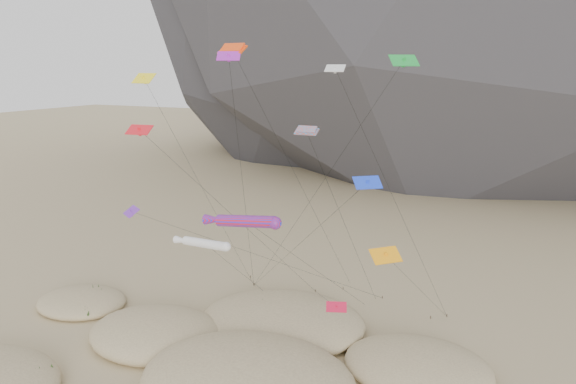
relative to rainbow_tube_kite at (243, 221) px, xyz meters
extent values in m
ellipsoid|color=#CCB789|center=(-9.68, 0.02, -12.06)|extent=(12.95, 11.00, 3.12)
ellipsoid|color=#CCB789|center=(2.41, -4.03, -11.76)|extent=(17.59, 14.95, 4.43)
ellipsoid|color=#CCB789|center=(-0.08, 7.53, -12.09)|extent=(16.56, 14.07, 2.98)
ellipsoid|color=#CCB789|center=(13.81, 4.77, -12.19)|extent=(12.47, 10.60, 2.54)
ellipsoid|color=#CCB789|center=(-21.76, 2.78, -12.29)|extent=(9.91, 8.42, 2.08)
ellipsoid|color=black|center=(-14.06, -10.24, -11.96)|extent=(2.45, 2.09, 0.73)
ellipsoid|color=black|center=(-10.60, -1.08, -11.96)|extent=(3.25, 2.78, 0.97)
ellipsoid|color=black|center=(-8.38, 0.43, -12.06)|extent=(1.88, 1.61, 0.56)
ellipsoid|color=black|center=(2.06, -2.23, -11.66)|extent=(2.93, 2.51, 0.88)
ellipsoid|color=black|center=(0.19, -4.24, -11.86)|extent=(2.67, 2.29, 0.80)
ellipsoid|color=black|center=(-2.28, 7.45, -11.76)|extent=(2.94, 2.52, 0.88)
ellipsoid|color=black|center=(1.69, 7.67, -11.86)|extent=(2.51, 2.15, 0.75)
ellipsoid|color=black|center=(15.85, 5.34, -12.06)|extent=(2.14, 1.83, 0.64)
ellipsoid|color=black|center=(11.53, 3.39, -12.16)|extent=(2.20, 1.88, 0.66)
ellipsoid|color=black|center=(-21.10, 5.04, -12.26)|extent=(2.44, 2.09, 0.73)
ellipsoid|color=black|center=(-19.00, 0.90, -12.36)|extent=(1.82, 1.55, 0.55)
cylinder|color=#3F2D1E|center=(-0.50, 17.00, -12.61)|extent=(0.08, 0.08, 0.30)
cylinder|color=#3F2D1E|center=(2.12, 18.97, -12.61)|extent=(0.08, 0.08, 0.30)
cylinder|color=#3F2D1E|center=(4.74, 13.47, -12.61)|extent=(0.08, 0.08, 0.30)
cylinder|color=#3F2D1E|center=(6.90, 18.43, -12.61)|extent=(0.08, 0.08, 0.30)
cylinder|color=#3F2D1E|center=(12.77, 15.56, -12.61)|extent=(0.08, 0.08, 0.30)
cylinder|color=#3F2D1E|center=(-7.74, 15.61, -12.61)|extent=(0.08, 0.08, 0.30)
cylinder|color=#3F2D1E|center=(14.21, 16.69, -12.61)|extent=(0.08, 0.08, 0.30)
cylinder|color=#3F2D1E|center=(-9.28, 17.56, -12.61)|extent=(0.08, 0.08, 0.30)
cylinder|color=red|center=(0.25, -0.03, 0.04)|extent=(5.61, 1.31, 1.57)
sphere|color=red|center=(2.99, -0.18, 0.26)|extent=(1.06, 1.06, 1.06)
cone|color=red|center=(-2.76, 0.14, -0.24)|extent=(2.32, 1.03, 1.13)
cylinder|color=black|center=(2.98, 7.98, -6.36)|extent=(5.48, 16.04, 12.82)
cylinder|color=silver|center=(-4.82, 1.45, -3.01)|extent=(5.11, 1.72, 1.15)
sphere|color=silver|center=(-2.36, 0.99, -2.81)|extent=(0.84, 0.84, 0.84)
cone|color=silver|center=(-7.53, 1.96, -3.26)|extent=(2.15, 1.09, 0.86)
cylinder|color=black|center=(-4.37, 7.29, -7.89)|extent=(0.93, 11.69, 9.76)
cube|color=#FF440D|center=(-4.09, 5.67, 13.80)|extent=(2.81, 1.48, 0.79)
cube|color=#FF440D|center=(-4.09, 5.67, 14.01)|extent=(2.38, 1.18, 0.77)
cylinder|color=black|center=(-0.98, 13.50, 0.52)|extent=(6.24, 15.67, 26.57)
cube|color=#FF431A|center=(3.26, 5.35, 6.96)|extent=(2.04, 0.87, 0.58)
cube|color=#FF431A|center=(3.26, 5.35, 7.15)|extent=(1.73, 0.69, 0.57)
cylinder|color=black|center=(4.76, 11.70, -2.90)|extent=(3.03, 12.72, 19.74)
cube|color=red|center=(7.99, 0.63, -6.27)|extent=(1.84, 1.41, 0.55)
cube|color=red|center=(7.99, 0.63, -6.42)|extent=(0.23, 0.20, 0.57)
cylinder|color=black|center=(3.75, 8.82, -9.49)|extent=(8.51, 16.39, 6.47)
cube|color=purple|center=(-14.20, 2.84, -1.45)|extent=(2.39, 2.10, 0.77)
cube|color=purple|center=(-14.20, 2.84, -1.60)|extent=(0.33, 0.32, 0.73)
cylinder|color=black|center=(-3.65, 10.63, -7.08)|extent=(21.13, 15.62, 11.28)
cube|color=#169333|center=(11.26, 5.81, 12.84)|extent=(2.43, 2.24, 0.89)
cube|color=#169333|center=(11.26, 5.81, 12.69)|extent=(0.38, 0.39, 0.75)
cylinder|color=black|center=(1.76, 10.71, 0.06)|extent=(19.03, 9.83, 25.56)
cube|color=yellow|center=(-12.10, 3.25, 11.30)|extent=(2.26, 1.24, 0.92)
cube|color=yellow|center=(-12.10, 3.25, 11.15)|extent=(0.29, 0.33, 0.73)
cylinder|color=black|center=(-9.92, 9.43, -0.70)|extent=(4.38, 12.38, 24.02)
cube|color=blue|center=(10.24, 0.57, 4.05)|extent=(2.27, 2.10, 0.79)
cube|color=blue|center=(10.24, 0.57, 3.90)|extent=(0.34, 0.34, 0.70)
cylinder|color=black|center=(1.25, 8.09, -4.33)|extent=(18.01, 15.06, 16.78)
cube|color=#FF9A0D|center=(11.47, 1.90, -1.83)|extent=(2.53, 2.56, 0.94)
cube|color=#FF9A0D|center=(11.47, 1.90, -1.98)|extent=(0.41, 0.41, 0.81)
cylinder|color=black|center=(12.84, 9.30, -7.27)|extent=(2.77, 14.81, 10.90)
cube|color=silver|center=(4.73, 8.04, 12.22)|extent=(1.80, 1.09, 0.63)
cube|color=silver|center=(4.73, 8.04, 12.07)|extent=(0.22, 0.20, 0.59)
cylinder|color=black|center=(9.47, 12.37, -0.25)|extent=(9.51, 8.68, 24.94)
cube|color=purple|center=(-3.71, 4.40, 13.26)|extent=(2.25, 1.70, 0.82)
cube|color=purple|center=(-3.71, 4.40, 13.11)|extent=(0.32, 0.33, 0.68)
cylinder|color=black|center=(-5.73, 10.00, 0.27)|extent=(4.06, 11.24, 25.97)
cube|color=red|center=(-8.98, -1.50, 7.22)|extent=(2.27, 1.43, 0.73)
cube|color=red|center=(-8.98, -1.50, 7.07)|extent=(0.28, 0.22, 0.74)
cylinder|color=black|center=(-4.74, 7.75, -2.74)|extent=(8.51, 18.53, 19.95)
camera|label=1|loc=(22.16, -38.45, 12.50)|focal=35.00mm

